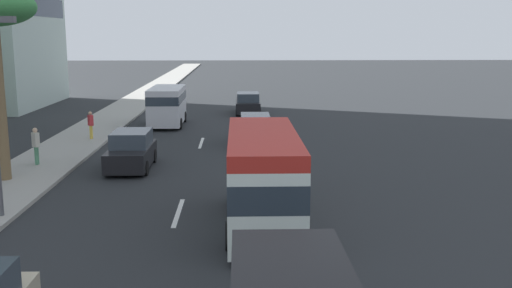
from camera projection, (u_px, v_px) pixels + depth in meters
name	position (u px, v px, depth m)	size (l,w,h in m)	color
ground_plane	(205.00, 131.00, 36.46)	(198.00, 198.00, 0.00)	#26282B
sidewalk_right	(93.00, 131.00, 36.23)	(162.00, 3.40, 0.15)	#9E9B93
lane_stripe_mid	(178.00, 213.00, 19.84)	(3.20, 0.16, 0.01)	silver
lane_stripe_far	(201.00, 143.00, 32.49)	(3.20, 0.16, 0.01)	silver
minibus_lead	(263.00, 176.00, 18.11)	(6.92, 2.27, 3.01)	silver
van_second	(167.00, 104.00, 38.47)	(5.23, 2.19, 2.53)	silver
car_fourth	(248.00, 104.00, 44.41)	(4.20, 1.86, 1.61)	black
car_sixth	(131.00, 151.00, 26.23)	(4.07, 1.84, 1.70)	black
car_seventh	(255.00, 130.00, 32.09)	(4.46, 1.79, 1.65)	silver
pedestrian_near_lamp	(36.00, 144.00, 26.34)	(0.37, 0.39, 1.69)	#4C8C66
pedestrian_mid_block	(91.00, 124.00, 32.86)	(0.39, 0.37, 1.56)	gold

